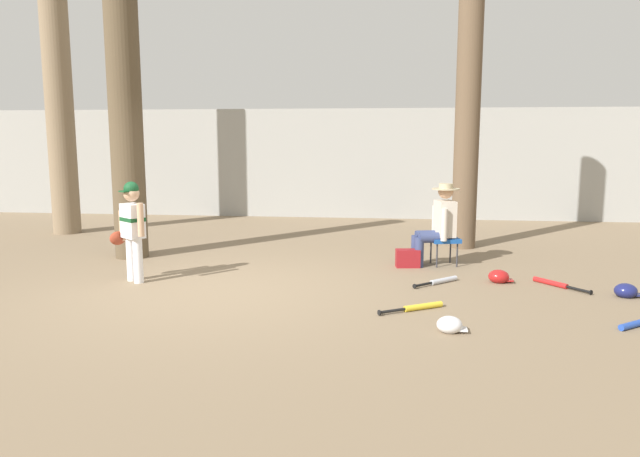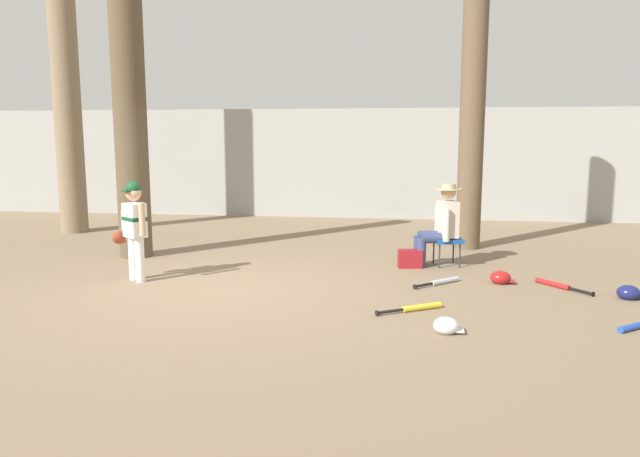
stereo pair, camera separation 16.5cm
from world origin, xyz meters
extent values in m
plane|color=#7F6B51|center=(0.00, 0.00, 0.00)|extent=(60.00, 60.00, 0.00)
cube|color=#9E9E99|center=(0.00, 7.05, 1.26)|extent=(18.00, 0.36, 2.52)
cylinder|color=brown|center=(-1.92, 1.89, 2.30)|extent=(0.50, 0.50, 4.60)
cone|color=brown|center=(-1.92, 1.89, 0.00)|extent=(0.83, 0.83, 0.30)
cylinder|color=brown|center=(3.34, 3.36, 2.41)|extent=(0.41, 0.41, 4.82)
cone|color=brown|center=(3.34, 3.36, 0.00)|extent=(0.58, 0.58, 0.25)
cylinder|color=white|center=(-1.11, 0.29, 0.29)|extent=(0.12, 0.12, 0.58)
cylinder|color=white|center=(-1.25, 0.40, 0.29)|extent=(0.12, 0.12, 0.58)
cube|color=white|center=(-1.18, 0.35, 0.80)|extent=(0.36, 0.34, 0.44)
cube|color=#144723|center=(-1.18, 0.35, 0.82)|extent=(0.37, 0.35, 0.05)
sphere|color=tan|center=(-1.18, 0.35, 1.15)|extent=(0.20, 0.20, 0.20)
sphere|color=#144723|center=(-1.18, 0.35, 1.21)|extent=(0.19, 0.19, 0.19)
cube|color=#144723|center=(-1.24, 0.27, 1.19)|extent=(0.17, 0.16, 0.02)
cylinder|color=tan|center=(-1.00, 0.18, 0.84)|extent=(0.11, 0.11, 0.42)
cylinder|color=tan|center=(-1.37, 0.44, 0.72)|extent=(0.11, 0.11, 0.40)
ellipsoid|color=#933823|center=(-1.42, 0.41, 0.56)|extent=(0.23, 0.25, 0.18)
cube|color=#194C9E|center=(2.89, 1.86, 0.38)|extent=(0.48, 0.48, 0.06)
cylinder|color=#333338|center=(2.78, 1.68, 0.19)|extent=(0.02, 0.02, 0.38)
cylinder|color=#333338|center=(2.71, 1.97, 0.19)|extent=(0.02, 0.02, 0.38)
cylinder|color=#333338|center=(3.07, 1.75, 0.19)|extent=(0.02, 0.02, 0.38)
cylinder|color=#333338|center=(3.00, 2.04, 0.19)|extent=(0.02, 0.02, 0.38)
cylinder|color=navy|center=(2.52, 1.67, 0.21)|extent=(0.13, 0.13, 0.43)
cylinder|color=navy|center=(2.48, 1.87, 0.21)|extent=(0.13, 0.13, 0.43)
cylinder|color=navy|center=(2.72, 1.72, 0.43)|extent=(0.42, 0.24, 0.15)
cylinder|color=navy|center=(2.67, 1.91, 0.43)|extent=(0.42, 0.24, 0.15)
cube|color=beige|center=(2.89, 1.86, 0.69)|extent=(0.32, 0.41, 0.52)
cylinder|color=beige|center=(2.86, 1.63, 0.63)|extent=(0.11, 0.11, 0.46)
cylinder|color=beige|center=(2.76, 2.06, 0.63)|extent=(0.11, 0.11, 0.46)
sphere|color=tan|center=(2.89, 1.86, 1.09)|extent=(0.22, 0.22, 0.22)
cylinder|color=tan|center=(2.89, 1.86, 1.12)|extent=(0.40, 0.40, 0.02)
cylinder|color=tan|center=(2.89, 1.86, 1.16)|extent=(0.20, 0.20, 0.09)
cube|color=maroon|center=(2.36, 1.65, 0.13)|extent=(0.36, 0.22, 0.26)
cylinder|color=#7F6B51|center=(-4.22, 4.02, 2.75)|extent=(0.52, 0.52, 5.50)
cone|color=#7F6B51|center=(-4.22, 4.02, 0.00)|extent=(0.69, 0.69, 0.31)
cylinder|color=#2347AD|center=(4.51, -0.87, 0.03)|extent=(0.38, 0.31, 0.07)
cylinder|color=red|center=(4.13, 0.80, 0.03)|extent=(0.35, 0.42, 0.07)
cylinder|color=black|center=(4.39, 0.48, 0.03)|extent=(0.23, 0.28, 0.03)
cylinder|color=black|center=(4.49, 0.35, 0.03)|extent=(0.05, 0.05, 0.06)
cylinder|color=#B7BCC6|center=(2.80, 0.76, 0.03)|extent=(0.38, 0.35, 0.07)
cylinder|color=black|center=(2.52, 0.51, 0.03)|extent=(0.24, 0.23, 0.03)
cylinder|color=black|center=(2.41, 0.41, 0.03)|extent=(0.05, 0.05, 0.06)
cylinder|color=yellow|center=(2.47, -0.48, 0.03)|extent=(0.44, 0.31, 0.07)
cylinder|color=black|center=(2.14, -0.69, 0.03)|extent=(0.29, 0.19, 0.03)
cylinder|color=black|center=(2.00, -0.77, 0.03)|extent=(0.04, 0.06, 0.06)
ellipsoid|color=#A81919|center=(3.51, 0.87, 0.08)|extent=(0.26, 0.24, 0.18)
cube|color=#A81919|center=(3.63, 0.87, 0.04)|extent=(0.11, 0.13, 0.02)
ellipsoid|color=navy|center=(4.86, 0.31, 0.08)|extent=(0.26, 0.23, 0.18)
cube|color=navy|center=(4.99, 0.31, 0.04)|extent=(0.11, 0.13, 0.02)
ellipsoid|color=silver|center=(2.69, -1.22, 0.07)|extent=(0.25, 0.22, 0.17)
cube|color=silver|center=(2.80, -1.22, 0.03)|extent=(0.10, 0.12, 0.02)
camera|label=1|loc=(2.10, -6.81, 1.85)|focal=33.20mm
camera|label=2|loc=(2.27, -6.79, 1.85)|focal=33.20mm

